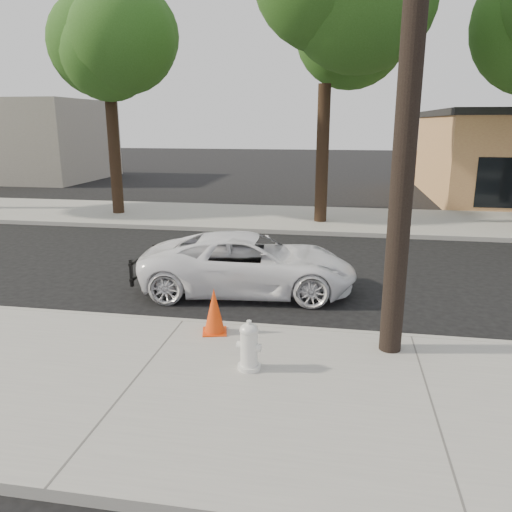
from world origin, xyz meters
name	(u,v)px	position (x,y,z in m)	size (l,w,h in m)	color
ground	(213,290)	(0.00, 0.00, 0.00)	(120.00, 120.00, 0.00)	black
near_sidewalk	(135,384)	(0.00, -4.30, 0.07)	(90.00, 4.40, 0.15)	gray
far_sidewalk	(269,218)	(0.00, 8.50, 0.07)	(90.00, 5.00, 0.15)	gray
curb_near	(184,324)	(0.00, -2.10, 0.07)	(90.00, 0.12, 0.16)	#9E9B93
utility_pole	(413,40)	(3.60, -2.70, 4.70)	(1.40, 0.34, 9.00)	black
tree_b	(110,51)	(-5.81, 8.06, 6.15)	(4.34, 4.20, 8.45)	black
tree_c	(333,18)	(2.22, 7.64, 6.91)	(4.96, 4.80, 9.55)	black
police_cruiser	(249,263)	(0.81, 0.08, 0.64)	(2.14, 4.64, 1.29)	white
fire_hydrant	(249,347)	(1.52, -3.72, 0.49)	(0.38, 0.34, 0.70)	silver
traffic_cone	(214,311)	(0.70, -2.54, 0.53)	(0.49, 0.49, 0.79)	#EA3F0C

